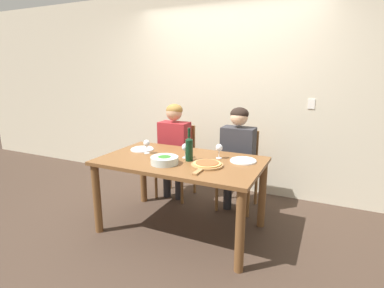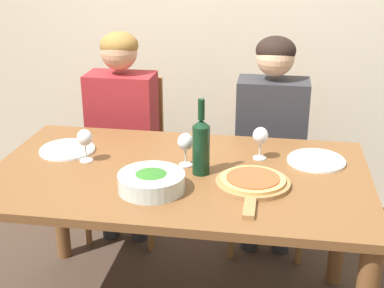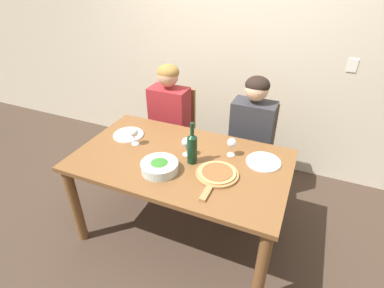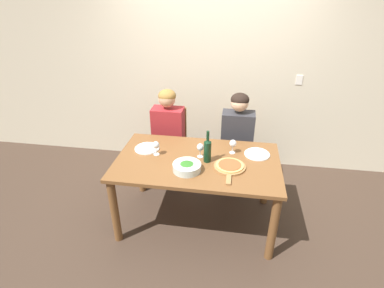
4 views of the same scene
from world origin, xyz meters
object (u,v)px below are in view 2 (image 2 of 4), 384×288
(pizza_on_board, at_px, (253,182))
(wine_glass_left, at_px, (85,139))
(wine_glass_right, at_px, (260,137))
(person_woman, at_px, (121,119))
(dinner_plate_left, at_px, (67,149))
(dinner_plate_right, at_px, (316,160))
(chair_right, at_px, (270,159))
(wine_bottle, at_px, (201,145))
(person_man, at_px, (271,127))
(broccoli_bowl, at_px, (151,182))
(wine_glass_centre, at_px, (185,143))
(chair_left, at_px, (129,150))

(pizza_on_board, height_order, wine_glass_left, wine_glass_left)
(wine_glass_left, height_order, wine_glass_right, same)
(person_woman, xyz_separation_m, dinner_plate_left, (-0.10, -0.57, 0.03))
(dinner_plate_right, bearing_deg, chair_right, 108.61)
(dinner_plate_left, xyz_separation_m, dinner_plate_right, (1.15, 0.06, 0.00))
(wine_bottle, bearing_deg, dinner_plate_left, 167.58)
(person_man, bearing_deg, broccoli_bowl, -116.53)
(wine_glass_centre, bearing_deg, wine_bottle, -42.00)
(broccoli_bowl, xyz_separation_m, wine_glass_left, (-0.36, 0.24, 0.07))
(dinner_plate_left, height_order, dinner_plate_right, same)
(dinner_plate_left, bearing_deg, wine_bottle, -12.42)
(person_woman, bearing_deg, pizza_on_board, -45.56)
(person_man, distance_m, broccoli_bowl, 1.02)
(wine_bottle, distance_m, wine_glass_centre, 0.11)
(pizza_on_board, bearing_deg, wine_glass_right, 87.18)
(wine_bottle, bearing_deg, chair_right, 71.13)
(chair_right, relative_size, wine_glass_centre, 6.22)
(broccoli_bowl, bearing_deg, wine_glass_left, 146.35)
(wine_bottle, bearing_deg, wine_glass_right, 40.00)
(broccoli_bowl, relative_size, pizza_on_board, 0.60)
(wine_bottle, relative_size, dinner_plate_left, 1.28)
(person_woman, relative_size, wine_bottle, 3.74)
(broccoli_bowl, bearing_deg, person_man, 63.47)
(broccoli_bowl, bearing_deg, person_woman, 113.39)
(chair_left, bearing_deg, wine_bottle, -55.78)
(chair_left, relative_size, person_man, 0.76)
(dinner_plate_left, relative_size, dinner_plate_right, 1.00)
(dinner_plate_left, relative_size, wine_glass_centre, 1.71)
(chair_left, xyz_separation_m, wine_bottle, (0.56, -0.83, 0.39))
(dinner_plate_right, bearing_deg, pizza_on_board, -132.72)
(pizza_on_board, height_order, wine_glass_right, wine_glass_right)
(pizza_on_board, bearing_deg, wine_bottle, 158.60)
(person_man, xyz_separation_m, dinner_plate_left, (-0.94, -0.57, 0.03))
(pizza_on_board, relative_size, wine_glass_left, 2.95)
(wine_glass_left, bearing_deg, person_man, 39.49)
(person_man, distance_m, dinner_plate_right, 0.56)
(broccoli_bowl, xyz_separation_m, dinner_plate_right, (0.66, 0.39, -0.03))
(person_man, xyz_separation_m, wine_bottle, (-0.28, -0.72, 0.15))
(broccoli_bowl, distance_m, wine_glass_left, 0.44)
(chair_right, distance_m, dinner_plate_right, 0.71)
(wine_bottle, height_order, broccoli_bowl, wine_bottle)
(dinner_plate_right, bearing_deg, wine_glass_centre, -167.12)
(wine_bottle, height_order, wine_glass_centre, wine_bottle)
(chair_left, relative_size, broccoli_bowl, 3.50)
(dinner_plate_right, xyz_separation_m, wine_glass_right, (-0.25, -0.00, 0.10))
(broccoli_bowl, distance_m, pizza_on_board, 0.41)
(wine_glass_right, distance_m, wine_glass_centre, 0.34)
(wine_glass_centre, bearing_deg, pizza_on_board, -27.64)
(dinner_plate_right, height_order, wine_glass_centre, wine_glass_centre)
(wine_glass_centre, bearing_deg, chair_right, 64.45)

